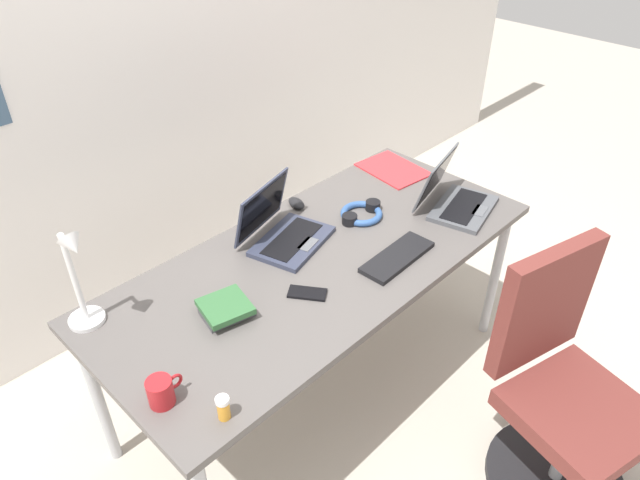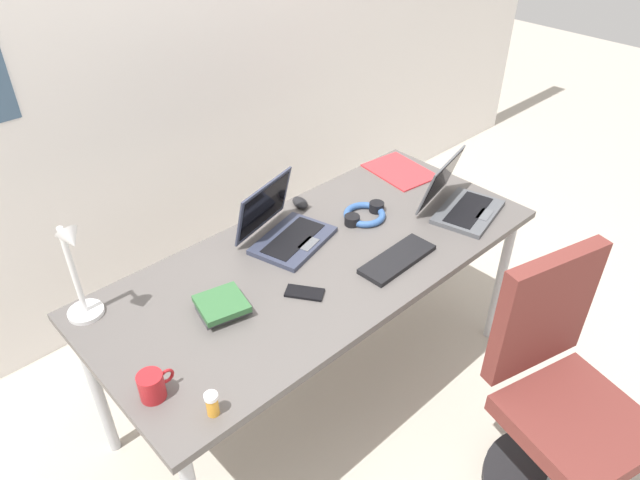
{
  "view_description": "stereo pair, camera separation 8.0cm",
  "coord_description": "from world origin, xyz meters",
  "px_view_note": "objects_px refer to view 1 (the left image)",
  "views": [
    {
      "loc": [
        -1.28,
        -1.25,
        2.11
      ],
      "look_at": [
        0.0,
        0.0,
        0.82
      ],
      "focal_mm": 32.81,
      "sensor_mm": 36.0,
      "label": 1
    },
    {
      "loc": [
        -1.22,
        -1.31,
        2.11
      ],
      "look_at": [
        0.0,
        0.0,
        0.82
      ],
      "focal_mm": 32.81,
      "sensor_mm": 36.0,
      "label": 2
    }
  ],
  "objects_px": {
    "external_keyboard": "(397,257)",
    "paper_folder_front_left": "(393,169)",
    "office_chair": "(560,400)",
    "desk_lamp": "(78,280)",
    "pill_bottle": "(223,408)",
    "laptop_near_lamp": "(283,231)",
    "computer_mouse": "(296,203)",
    "book_stack": "(227,310)",
    "cell_phone": "(307,293)",
    "coffee_mug": "(161,392)",
    "laptop_mid_desk": "(455,198)",
    "headphones": "(361,213)"
  },
  "relations": [
    {
      "from": "external_keyboard",
      "to": "paper_folder_front_left",
      "type": "distance_m",
      "value": 0.7
    },
    {
      "from": "paper_folder_front_left",
      "to": "office_chair",
      "type": "distance_m",
      "value": 1.26
    },
    {
      "from": "desk_lamp",
      "to": "pill_bottle",
      "type": "distance_m",
      "value": 0.63
    },
    {
      "from": "laptop_near_lamp",
      "to": "office_chair",
      "type": "relative_size",
      "value": 0.4
    },
    {
      "from": "computer_mouse",
      "to": "book_stack",
      "type": "xyz_separation_m",
      "value": [
        -0.64,
        -0.33,
        0.01
      ]
    },
    {
      "from": "laptop_near_lamp",
      "to": "cell_phone",
      "type": "height_order",
      "value": "laptop_near_lamp"
    },
    {
      "from": "desk_lamp",
      "to": "external_keyboard",
      "type": "height_order",
      "value": "desk_lamp"
    },
    {
      "from": "computer_mouse",
      "to": "coffee_mug",
      "type": "relative_size",
      "value": 0.85
    },
    {
      "from": "desk_lamp",
      "to": "pill_bottle",
      "type": "bearing_deg",
      "value": -82.39
    },
    {
      "from": "laptop_mid_desk",
      "to": "headphones",
      "type": "xyz_separation_m",
      "value": [
        -0.33,
        0.24,
        -0.03
      ]
    },
    {
      "from": "computer_mouse",
      "to": "coffee_mug",
      "type": "bearing_deg",
      "value": -141.01
    },
    {
      "from": "computer_mouse",
      "to": "headphones",
      "type": "distance_m",
      "value": 0.29
    },
    {
      "from": "laptop_mid_desk",
      "to": "computer_mouse",
      "type": "height_order",
      "value": "laptop_mid_desk"
    },
    {
      "from": "external_keyboard",
      "to": "computer_mouse",
      "type": "distance_m",
      "value": 0.55
    },
    {
      "from": "desk_lamp",
      "to": "laptop_mid_desk",
      "type": "height_order",
      "value": "desk_lamp"
    },
    {
      "from": "laptop_near_lamp",
      "to": "paper_folder_front_left",
      "type": "relative_size",
      "value": 1.24
    },
    {
      "from": "headphones",
      "to": "paper_folder_front_left",
      "type": "xyz_separation_m",
      "value": [
        0.41,
        0.16,
        -0.01
      ]
    },
    {
      "from": "pill_bottle",
      "to": "external_keyboard",
      "type": "bearing_deg",
      "value": 6.65
    },
    {
      "from": "pill_bottle",
      "to": "laptop_mid_desk",
      "type": "bearing_deg",
      "value": 6.64
    },
    {
      "from": "laptop_mid_desk",
      "to": "laptop_near_lamp",
      "type": "relative_size",
      "value": 0.98
    },
    {
      "from": "laptop_near_lamp",
      "to": "external_keyboard",
      "type": "relative_size",
      "value": 1.17
    },
    {
      "from": "cell_phone",
      "to": "laptop_near_lamp",
      "type": "bearing_deg",
      "value": 26.74
    },
    {
      "from": "external_keyboard",
      "to": "laptop_mid_desk",
      "type": "bearing_deg",
      "value": 4.71
    },
    {
      "from": "laptop_near_lamp",
      "to": "pill_bottle",
      "type": "height_order",
      "value": "laptop_near_lamp"
    },
    {
      "from": "desk_lamp",
      "to": "computer_mouse",
      "type": "bearing_deg",
      "value": 2.96
    },
    {
      "from": "laptop_mid_desk",
      "to": "headphones",
      "type": "height_order",
      "value": "laptop_mid_desk"
    },
    {
      "from": "paper_folder_front_left",
      "to": "pill_bottle",
      "type": "bearing_deg",
      "value": -159.02
    },
    {
      "from": "external_keyboard",
      "to": "headphones",
      "type": "bearing_deg",
      "value": 64.41
    },
    {
      "from": "desk_lamp",
      "to": "laptop_mid_desk",
      "type": "relative_size",
      "value": 1.06
    },
    {
      "from": "pill_bottle",
      "to": "book_stack",
      "type": "distance_m",
      "value": 0.42
    },
    {
      "from": "external_keyboard",
      "to": "book_stack",
      "type": "height_order",
      "value": "book_stack"
    },
    {
      "from": "external_keyboard",
      "to": "computer_mouse",
      "type": "bearing_deg",
      "value": 89.09
    },
    {
      "from": "laptop_mid_desk",
      "to": "cell_phone",
      "type": "bearing_deg",
      "value": 176.81
    },
    {
      "from": "pill_bottle",
      "to": "paper_folder_front_left",
      "type": "distance_m",
      "value": 1.56
    },
    {
      "from": "external_keyboard",
      "to": "computer_mouse",
      "type": "height_order",
      "value": "computer_mouse"
    },
    {
      "from": "paper_folder_front_left",
      "to": "cell_phone",
      "type": "bearing_deg",
      "value": -159.21
    },
    {
      "from": "desk_lamp",
      "to": "paper_folder_front_left",
      "type": "distance_m",
      "value": 1.55
    },
    {
      "from": "pill_bottle",
      "to": "book_stack",
      "type": "relative_size",
      "value": 0.41
    },
    {
      "from": "laptop_near_lamp",
      "to": "computer_mouse",
      "type": "height_order",
      "value": "laptop_near_lamp"
    },
    {
      "from": "external_keyboard",
      "to": "office_chair",
      "type": "height_order",
      "value": "office_chair"
    },
    {
      "from": "external_keyboard",
      "to": "pill_bottle",
      "type": "height_order",
      "value": "pill_bottle"
    },
    {
      "from": "cell_phone",
      "to": "paper_folder_front_left",
      "type": "bearing_deg",
      "value": -14.15
    },
    {
      "from": "laptop_near_lamp",
      "to": "coffee_mug",
      "type": "height_order",
      "value": "laptop_near_lamp"
    },
    {
      "from": "cell_phone",
      "to": "office_chair",
      "type": "relative_size",
      "value": 0.14
    },
    {
      "from": "pill_bottle",
      "to": "office_chair",
      "type": "bearing_deg",
      "value": -29.3
    },
    {
      "from": "laptop_mid_desk",
      "to": "office_chair",
      "type": "relative_size",
      "value": 0.39
    },
    {
      "from": "headphones",
      "to": "coffee_mug",
      "type": "bearing_deg",
      "value": -168.42
    },
    {
      "from": "external_keyboard",
      "to": "coffee_mug",
      "type": "height_order",
      "value": "coffee_mug"
    },
    {
      "from": "laptop_mid_desk",
      "to": "external_keyboard",
      "type": "height_order",
      "value": "laptop_mid_desk"
    },
    {
      "from": "office_chair",
      "to": "paper_folder_front_left",
      "type": "bearing_deg",
      "value": 69.81
    }
  ]
}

